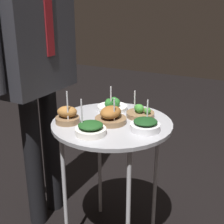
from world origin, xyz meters
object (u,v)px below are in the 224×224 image
Objects in this scene: bowl_roast_front_right at (110,116)px; bowl_spinach_back_right at (145,125)px; serving_cart at (112,133)px; waiter_figure at (33,48)px; bowl_spinach_far_rim at (91,129)px; bowl_broccoli_center at (112,106)px; bowl_broccoli_mid_left at (140,113)px; bowl_roast_near_rim at (67,116)px.

bowl_spinach_back_right reaches higher than bowl_roast_front_right.
serving_cart is 0.60m from waiter_figure.
bowl_spinach_far_rim is 1.00× the size of bowl_broccoli_center.
bowl_broccoli_mid_left is at bearing -77.82° from waiter_figure.
bowl_broccoli_center is 1.05× the size of bowl_roast_front_right.
bowl_broccoli_center is at bearing -21.90° from bowl_roast_near_rim.
bowl_spinach_far_rim is at bearing -111.92° from waiter_figure.
waiter_figure is at bearing 87.61° from bowl_roast_front_right.
bowl_roast_front_right is at bearing 87.05° from bowl_spinach_back_right.
bowl_broccoli_mid_left is (0.13, -0.09, 0.09)m from serving_cart.
bowl_broccoli_center is at bearing 27.18° from serving_cart.
bowl_broccoli_center is 0.17m from bowl_broccoli_mid_left.
bowl_spinach_far_rim is at bearing 175.43° from serving_cart.
bowl_spinach_back_right is at bearing -76.72° from bowl_roast_near_rim.
serving_cart is 5.19× the size of bowl_spinach_back_right.
bowl_spinach_far_rim is 1.13× the size of bowl_broccoli_mid_left.
bowl_broccoli_center is at bearing -69.00° from waiter_figure.
waiter_figure is at bearing 87.45° from bowl_spinach_back_right.
bowl_spinach_far_rim is 0.96× the size of bowl_roast_near_rim.
bowl_roast_front_right is 0.91× the size of bowl_roast_near_rim.
bowl_roast_near_rim is 0.41m from waiter_figure.
bowl_spinach_back_right is (-0.18, -0.26, 0.00)m from bowl_broccoli_center.
bowl_roast_front_right is (0.16, -0.01, 0.01)m from bowl_spinach_far_rim.
bowl_spinach_far_rim is 1.06× the size of bowl_roast_front_right.
serving_cart is 4.24× the size of bowl_roast_near_rim.
bowl_spinach_back_right is at bearing -92.55° from waiter_figure.
serving_cart is 4.41× the size of bowl_spinach_far_rim.
bowl_roast_front_right is at bearing -92.39° from waiter_figure.
bowl_broccoli_mid_left is 0.85× the size of bowl_roast_near_rim.
serving_cart is at bearing 142.97° from bowl_broccoli_mid_left.
waiter_figure is (0.18, 0.45, 0.30)m from bowl_spinach_far_rim.
bowl_roast_near_rim reaches higher than serving_cart.
bowl_roast_near_rim is at bearing 120.78° from serving_cart.
bowl_roast_front_right is 1.07× the size of bowl_broccoli_mid_left.
bowl_roast_front_right reaches higher than serving_cart.
bowl_roast_near_rim is at bearing 117.98° from bowl_roast_front_right.
waiter_figure is at bearing 67.51° from bowl_roast_near_rim.
bowl_broccoli_center is 0.10× the size of waiter_figure.
bowl_broccoli_mid_left is (0.30, -0.11, -0.00)m from bowl_spinach_far_rim.
bowl_roast_front_right is (-0.17, -0.07, 0.01)m from bowl_broccoli_center.
serving_cart is 4.65× the size of bowl_roast_front_right.
bowl_roast_near_rim reaches higher than bowl_roast_front_right.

